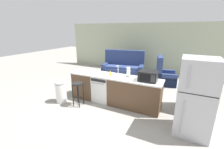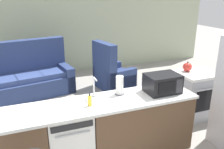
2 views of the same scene
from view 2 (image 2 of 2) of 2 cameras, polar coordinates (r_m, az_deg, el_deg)
wall_back at (r=7.16m, az=-13.04°, el=10.42°), size 10.00×0.06×2.60m
kitchen_counter at (r=3.53m, az=-2.23°, el=-13.58°), size 2.94×0.66×0.90m
dishwasher at (r=3.43m, az=-10.25°, el=-14.97°), size 0.58×0.61×0.84m
stove_range at (r=4.92m, az=19.52°, el=-4.46°), size 0.76×0.68×0.90m
microwave at (r=3.63m, az=12.04°, el=-2.07°), size 0.50×0.37×0.28m
sink_faucet at (r=3.41m, az=-4.31°, el=-3.29°), size 0.07×0.18×0.30m
paper_towel_roll at (r=3.47m, az=1.84°, el=-2.67°), size 0.14×0.14×0.28m
soap_bottle at (r=3.17m, az=-5.39°, el=-6.29°), size 0.06×0.06×0.18m
kettle at (r=4.73m, az=17.69°, el=1.73°), size 0.21×0.17×0.19m
couch at (r=6.00m, az=-19.71°, el=-0.83°), size 2.13×1.23×1.27m
armchair at (r=6.01m, az=-0.20°, el=-0.08°), size 0.96×1.00×1.20m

